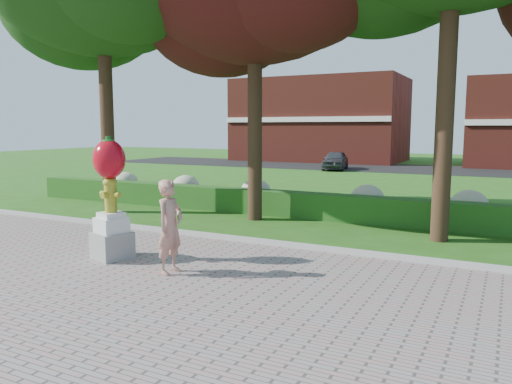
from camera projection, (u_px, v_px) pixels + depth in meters
ground at (203, 280)px, 9.34m from camera, size 100.00×100.00×0.00m
walkway at (15, 371)px, 5.81m from camera, size 40.00×14.00×0.04m
curb at (272, 243)px, 11.98m from camera, size 40.00×0.18×0.15m
lawn_hedge at (327, 207)px, 15.47m from camera, size 24.00×0.70×0.80m
hydrangea_row at (354, 199)px, 16.08m from camera, size 20.10×1.10×0.99m
street at (428, 169)px, 34.06m from camera, size 50.00×8.00×0.02m
building_left at (320, 120)px, 43.43m from camera, size 14.00×8.00×7.00m
hydrant_sculpture at (110, 195)px, 10.59m from camera, size 0.89×0.89×2.62m
woman at (170, 227)px, 9.56m from camera, size 0.44×0.67×1.82m
parked_car at (335, 160)px, 33.87m from camera, size 2.14×3.93×1.27m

